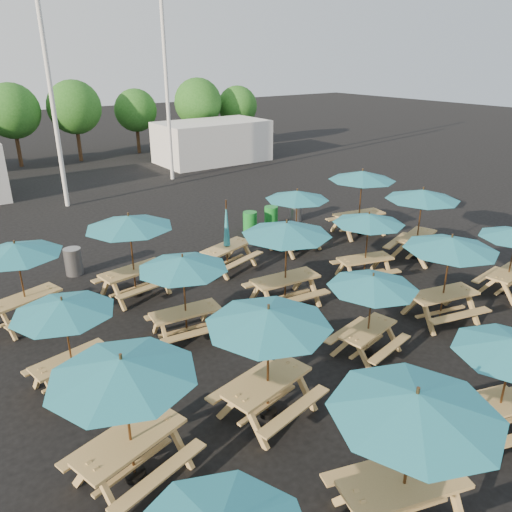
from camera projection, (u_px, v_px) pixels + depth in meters
ground at (287, 308)px, 14.10m from camera, size 120.00×120.00×0.00m
picnic_unit_1 at (123, 374)px, 7.71m from camera, size 2.96×2.96×2.39m
picnic_unit_2 at (63, 311)px, 10.13m from camera, size 2.46×2.46×2.10m
picnic_unit_3 at (16, 253)px, 12.61m from camera, size 2.84×2.84×2.28m
picnic_unit_4 at (415, 410)px, 6.84m from camera, size 3.08×3.08×2.45m
picnic_unit_5 at (268, 322)px, 9.18m from camera, size 2.83×2.83×2.40m
picnic_unit_6 at (183, 267)px, 11.97m from camera, size 2.47×2.47×2.21m
picnic_unit_7 at (129, 226)px, 14.06m from camera, size 2.83×2.83×2.49m
picnic_unit_9 at (373, 285)px, 11.29m from camera, size 2.44×2.44×2.07m
picnic_unit_10 at (287, 233)px, 13.54m from camera, size 2.74×2.74×2.47m
picnic_unit_11 at (227, 241)px, 16.37m from camera, size 2.24×2.08×2.37m
picnic_unit_13 at (451, 247)px, 12.73m from camera, size 2.90×2.90×2.39m
picnic_unit_14 at (369, 222)px, 15.21m from camera, size 2.72×2.72×2.19m
picnic_unit_15 at (297, 198)px, 17.53m from camera, size 2.46×2.46×2.25m
picnic_unit_18 at (422, 198)px, 16.79m from camera, size 3.15×3.15×2.48m
picnic_unit_19 at (362, 179)px, 19.08m from camera, size 2.98×2.98×2.56m
waste_bin_0 at (73, 262)px, 16.11m from camera, size 0.55×0.55×0.89m
waste_bin_1 at (250, 223)px, 19.79m from camera, size 0.55×0.55×0.89m
waste_bin_2 at (271, 217)px, 20.48m from camera, size 0.55×0.55×0.89m
waste_bin_3 at (295, 211)px, 21.31m from camera, size 0.55×0.55×0.89m
mast_0 at (48, 71)px, 21.29m from camera, size 0.20×0.20×12.00m
mast_1 at (165, 67)px, 26.30m from camera, size 0.20×0.20×12.00m
event_tent_1 at (212, 142)px, 32.76m from camera, size 7.00×4.00×2.60m
tree_3 at (12, 111)px, 30.47m from camera, size 3.36×3.36×5.09m
tree_4 at (74, 107)px, 32.08m from camera, size 3.41×3.41×5.17m
tree_5 at (136, 110)px, 34.91m from camera, size 2.94×2.94×4.45m
tree_6 at (198, 102)px, 35.56m from camera, size 3.38×3.38×5.13m
tree_7 at (237, 106)px, 37.57m from camera, size 2.95×2.95×4.48m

